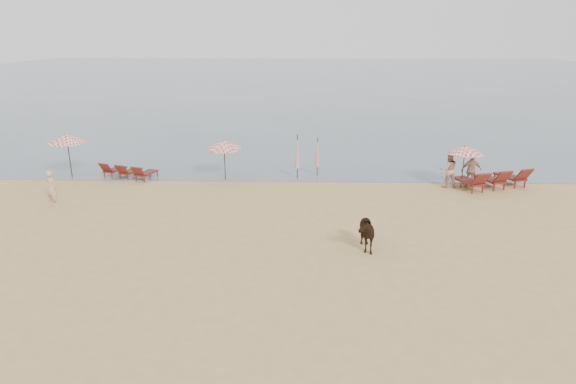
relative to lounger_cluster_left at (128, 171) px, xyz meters
The scene contains 13 objects.
ground 13.45m from the lounger_cluster_left, 51.40° to the right, with size 120.00×120.00×0.00m, color tan.
sea 70.00m from the lounger_cluster_left, 83.12° to the left, with size 160.00×140.00×0.06m, color #51606B.
lounger_cluster_left is the anchor object (origin of this frame).
lounger_cluster_right 18.19m from the lounger_cluster_left, ahead, with size 3.63×2.85×0.70m.
umbrella_open_left_a 3.40m from the lounger_cluster_left, behind, with size 2.01×2.01×2.29m.
umbrella_open_left_b 5.26m from the lounger_cluster_left, ahead, with size 1.67×1.70×2.13m.
umbrella_open_right 16.77m from the lounger_cluster_left, ahead, with size 1.70×1.70×2.08m.
umbrella_closed_left 9.82m from the lounger_cluster_left, ahead, with size 0.25×0.25×2.05m.
umbrella_closed_right 8.78m from the lounger_cluster_left, ahead, with size 0.28×0.28×2.29m.
cow 13.86m from the lounger_cluster_left, 37.18° to the right, with size 0.70×1.54×1.30m, color black.
beachgoer_left 4.64m from the lounger_cluster_left, 112.37° to the right, with size 0.58×0.38×1.58m, color tan.
beachgoer_right_a 16.04m from the lounger_cluster_left, ahead, with size 0.86×0.67×1.77m, color tan.
beachgoer_right_b 17.15m from the lounger_cluster_left, ahead, with size 0.97×0.40×1.66m, color tan.
Camera 1 is at (0.48, -13.11, 6.99)m, focal length 30.00 mm.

